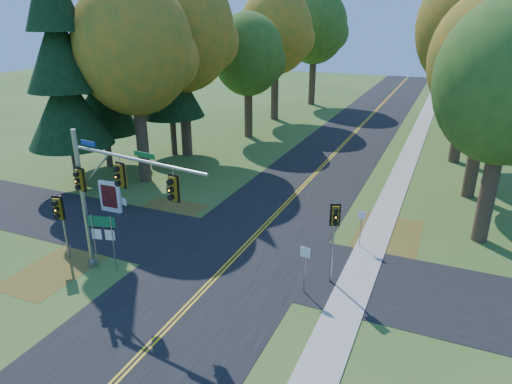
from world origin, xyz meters
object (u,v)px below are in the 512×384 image
at_px(east_signal_pole, 334,224).
at_px(info_kiosk, 110,197).
at_px(traffic_mast, 108,190).
at_px(route_sign_cluster, 103,232).

bearing_deg(east_signal_pole, info_kiosk, 149.34).
height_order(traffic_mast, info_kiosk, traffic_mast).
bearing_deg(route_sign_cluster, info_kiosk, 114.72).
relative_size(east_signal_pole, info_kiosk, 2.00).
xyz_separation_m(east_signal_pole, info_kiosk, (-14.79, 2.53, -2.04)).
bearing_deg(info_kiosk, route_sign_cluster, -54.03).
height_order(east_signal_pole, info_kiosk, east_signal_pole).
bearing_deg(east_signal_pole, route_sign_cluster, 175.81).
bearing_deg(route_sign_cluster, east_signal_pole, 3.07).
bearing_deg(route_sign_cluster, traffic_mast, -33.13).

